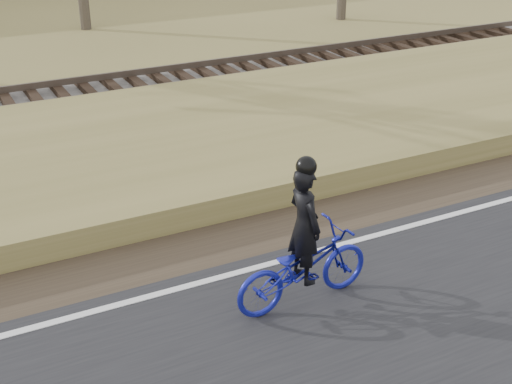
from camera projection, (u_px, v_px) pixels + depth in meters
cyclist at (303, 258)px, 9.14m from camera, size 2.00×0.80×2.06m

